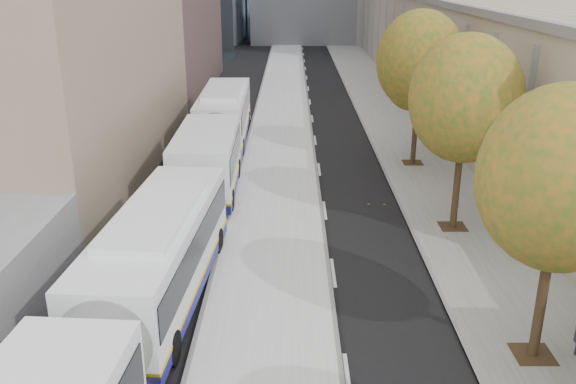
{
  "coord_description": "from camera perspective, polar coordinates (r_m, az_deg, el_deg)",
  "views": [
    {
      "loc": [
        -3.15,
        -1.45,
        10.17
      ],
      "look_at": [
        -3.28,
        19.56,
        2.5
      ],
      "focal_mm": 38.0,
      "sensor_mm": 36.0,
      "label": 1
    }
  ],
  "objects": [
    {
      "name": "bus_platform",
      "position": [
        37.83,
        -0.77,
        4.58
      ],
      "size": [
        4.25,
        150.0,
        0.15
      ],
      "primitive_type": "cube",
      "color": "#B8B8B8",
      "rests_on": "ground"
    },
    {
      "name": "tree_d",
      "position": [
        24.85,
        16.27,
        8.36
      ],
      "size": [
        4.4,
        4.4,
        7.6
      ],
      "color": "black",
      "rests_on": "sidewalk"
    },
    {
      "name": "tree_c",
      "position": [
        16.69,
        24.18,
        1.1
      ],
      "size": [
        4.2,
        4.2,
        7.28
      ],
      "color": "black",
      "rests_on": "sidewalk"
    },
    {
      "name": "tree_e",
      "position": [
        33.45,
        12.25,
        11.91
      ],
      "size": [
        4.6,
        4.6,
        7.92
      ],
      "color": "black",
      "rests_on": "sidewalk"
    },
    {
      "name": "building_tan",
      "position": [
        68.34,
        16.69,
        14.07
      ],
      "size": [
        18.0,
        92.0,
        8.0
      ],
      "primitive_type": "cube",
      "color": "gray",
      "rests_on": "ground"
    },
    {
      "name": "distant_car",
      "position": [
        45.09,
        -4.73,
        7.73
      ],
      "size": [
        2.26,
        3.74,
        1.19
      ],
      "primitive_type": "imported",
      "rotation": [
        0.0,
        0.0,
        0.26
      ],
      "color": "silver",
      "rests_on": "ground"
    },
    {
      "name": "bus_near",
      "position": [
        16.62,
        -15.61,
        -11.69
      ],
      "size": [
        3.72,
        18.07,
        2.99
      ],
      "rotation": [
        0.0,
        0.0,
        -0.06
      ],
      "color": "white",
      "rests_on": "ground"
    },
    {
      "name": "sidewalk",
      "position": [
        38.53,
        11.25,
        4.42
      ],
      "size": [
        4.75,
        150.0,
        0.08
      ],
      "primitive_type": "cube",
      "color": "gray",
      "rests_on": "ground"
    },
    {
      "name": "bus_far",
      "position": [
        34.55,
        -6.55,
        5.73
      ],
      "size": [
        3.13,
        18.72,
        3.11
      ],
      "rotation": [
        0.0,
        0.0,
        0.02
      ],
      "color": "white",
      "rests_on": "ground"
    }
  ]
}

